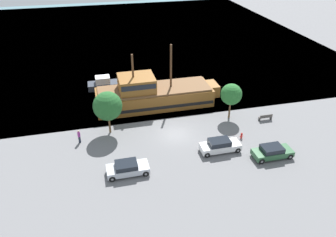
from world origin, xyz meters
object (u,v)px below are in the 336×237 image
Objects in this scene: pirate_ship at (153,94)px; parked_car_curb_mid at (220,146)px; fire_hydrant at (242,135)px; pedestrian_walking_near at (79,136)px; parked_car_curb_rear at (127,168)px; moored_boat_dockside at (105,84)px; parked_car_curb_front at (272,152)px; bench_promenade_east at (266,117)px.

pirate_ship is 13.82m from parked_car_curb_mid.
fire_hydrant is 19.39m from pedestrian_walking_near.
parked_car_curb_mid reaches higher than parked_car_curb_rear.
moored_boat_dockside reaches higher than parked_car_curb_mid.
moored_boat_dockside is 1.22× the size of parked_car_curb_mid.
pirate_ship is 18.45m from parked_car_curb_front.
bench_promenade_east is (4.94, 3.25, 0.03)m from fire_hydrant.
pirate_ship is at bearing 150.40° from bench_promenade_east.
pirate_ship is 12.62m from pedestrian_walking_near.
pedestrian_walking_near is at bearing 168.75° from fire_hydrant.
moored_boat_dockside is at bearing 126.10° from parked_car_curb_front.
parked_car_curb_mid is at bearing -149.21° from bench_promenade_east.
parked_car_curb_mid is at bearing -67.94° from pirate_ship.
pirate_ship is at bearing 68.64° from parked_car_curb_rear.
fire_hydrant is at bearing -146.69° from bench_promenade_east.
parked_car_curb_rear is 8.47m from pedestrian_walking_near.
parked_car_curb_front is 1.02× the size of parked_car_curb_rear.
bench_promenade_east is (19.19, 6.47, -0.25)m from parked_car_curb_rear.
moored_boat_dockside is 23.71m from fire_hydrant.
parked_car_curb_mid is 16.47m from pedestrian_walking_near.
parked_car_curb_mid is 2.55× the size of bench_promenade_east.
moored_boat_dockside is at bearing 128.84° from fire_hydrant.
bench_promenade_east is at bearing 18.63° from parked_car_curb_rear.
parked_car_curb_rear is 2.58× the size of pedestrian_walking_near.
bench_promenade_east is at bearing -29.60° from pirate_ship.
parked_car_curb_rear is (-10.74, -1.43, -0.05)m from parked_car_curb_mid.
parked_car_curb_rear is at bearing -161.37° from bench_promenade_east.
pirate_ship is 9.75× the size of bench_promenade_east.
parked_car_curb_front is (16.55, -22.70, 0.00)m from moored_boat_dockside.
parked_car_curb_front is 5.74m from parked_car_curb_mid.
pirate_ship is at bearing 124.28° from parked_car_curb_front.
parked_car_curb_rear is at bearing -88.37° from moored_boat_dockside.
parked_car_curb_mid reaches higher than parked_car_curb_front.
moored_boat_dockside is 1.27× the size of parked_car_curb_front.
pirate_ship reaches higher than fire_hydrant.
bench_promenade_east is at bearing 30.79° from parked_car_curb_mid.
pedestrian_walking_near is at bearing 124.19° from parked_car_curb_rear.
moored_boat_dockside is 21.70m from parked_car_curb_rear.
bench_promenade_east is 1.07× the size of pedestrian_walking_near.
parked_car_curb_mid is at bearing -19.77° from pedestrian_walking_near.
parked_car_curb_rear is 5.67× the size of fire_hydrant.
moored_boat_dockside reaches higher than parked_car_curb_rear.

